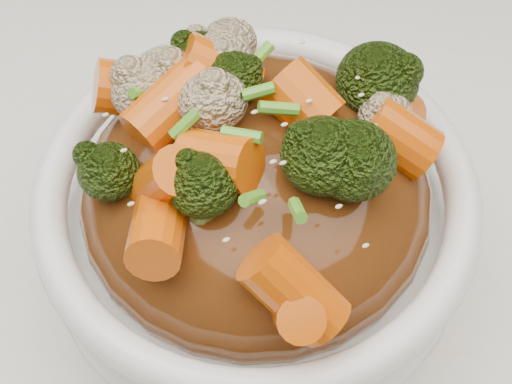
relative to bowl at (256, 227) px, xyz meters
name	(u,v)px	position (x,y,z in m)	size (l,w,h in m)	color
tablecloth	(194,291)	(-0.03, 0.01, -0.06)	(1.20, 0.80, 0.04)	white
bowl	(256,227)	(0.00, 0.00, 0.00)	(0.21, 0.21, 0.08)	white
sauce_base	(256,195)	(0.00, 0.00, 0.03)	(0.17, 0.17, 0.09)	#51280E
carrots	(256,113)	(0.00, 0.00, 0.09)	(0.17, 0.17, 0.05)	#D05306
broccoli	(256,115)	(0.00, 0.00, 0.09)	(0.17, 0.17, 0.04)	black
cauliflower	(256,118)	(0.00, 0.00, 0.09)	(0.17, 0.17, 0.04)	#C4AF86
scallions	(256,112)	(0.00, 0.00, 0.09)	(0.13, 0.13, 0.02)	#4D9723
sesame_seeds	(256,112)	(0.00, 0.00, 0.09)	(0.15, 0.15, 0.01)	beige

